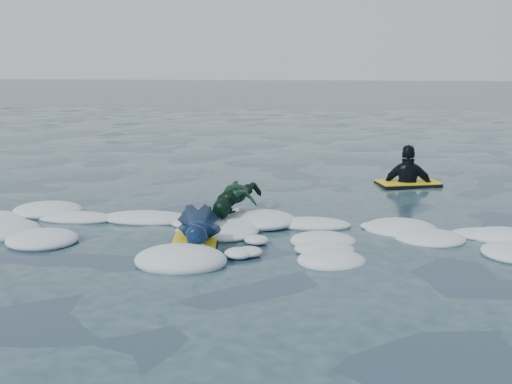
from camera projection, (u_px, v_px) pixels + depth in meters
The scene contains 5 objects.
ground at pixel (163, 263), 6.82m from camera, with size 120.00×120.00×0.00m, color #1A2B3F.
foam_band at pixel (185, 237), 7.82m from camera, with size 12.00×3.10×0.30m, color white, non-canonical shape.
prone_woman_unit at pixel (198, 227), 7.56m from camera, with size 0.79×1.52×0.37m.
prone_child_unit at pixel (237, 202), 8.59m from camera, with size 0.80×1.32×0.48m.
waiting_rider_unit at pixel (408, 190), 10.95m from camera, with size 1.16×0.85×1.55m.
Camera 1 is at (1.76, -6.36, 2.13)m, focal length 45.00 mm.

